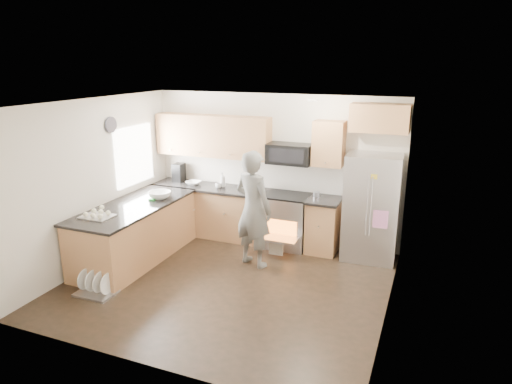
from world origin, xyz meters
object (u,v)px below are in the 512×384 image
at_px(refrigerator, 371,208).
at_px(dish_rack, 97,287).
at_px(stove_range, 287,209).
at_px(person, 253,209).

height_order(refrigerator, dish_rack, refrigerator).
bearing_deg(stove_range, person, -104.82).
bearing_deg(stove_range, dish_rack, -126.09).
relative_size(person, dish_rack, 3.41).
bearing_deg(refrigerator, dish_rack, -144.30).
bearing_deg(person, refrigerator, -131.44).
bearing_deg(person, dish_rack, 64.77).
relative_size(stove_range, refrigerator, 1.03).
bearing_deg(refrigerator, person, -153.30).
height_order(stove_range, refrigerator, stove_range).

